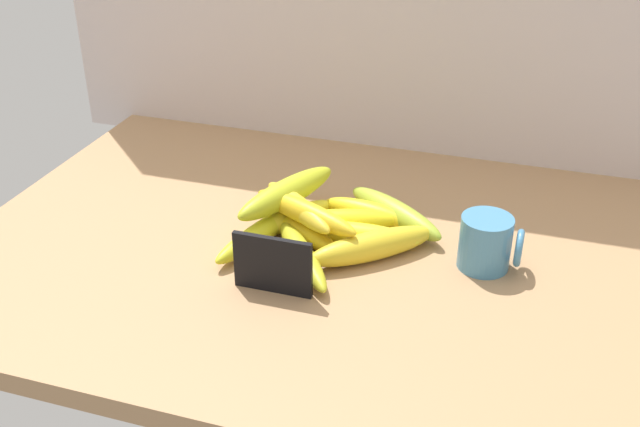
% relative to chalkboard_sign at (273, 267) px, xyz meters
% --- Properties ---
extents(counter_top, '(1.10, 0.76, 0.03)m').
position_rel_chalkboard_sign_xyz_m(counter_top, '(0.04, 0.13, -0.05)').
color(counter_top, '#AA8056').
rests_on(counter_top, ground).
extents(chalkboard_sign, '(0.11, 0.02, 0.08)m').
position_rel_chalkboard_sign_xyz_m(chalkboard_sign, '(0.00, 0.00, 0.00)').
color(chalkboard_sign, black).
rests_on(chalkboard_sign, counter_top).
extents(coffee_mug, '(0.09, 0.07, 0.08)m').
position_rel_chalkboard_sign_xyz_m(coffee_mug, '(0.27, 0.15, 0.00)').
color(coffee_mug, teal).
rests_on(coffee_mug, counter_top).
extents(banana_0, '(0.12, 0.16, 0.03)m').
position_rel_chalkboard_sign_xyz_m(banana_0, '(-0.04, 0.16, -0.02)').
color(banana_0, yellow).
rests_on(banana_0, counter_top).
extents(banana_1, '(0.19, 0.14, 0.04)m').
position_rel_chalkboard_sign_xyz_m(banana_1, '(0.12, 0.23, -0.02)').
color(banana_1, '#9DB330').
rests_on(banana_1, counter_top).
extents(banana_2, '(0.16, 0.11, 0.03)m').
position_rel_chalkboard_sign_xyz_m(banana_2, '(-0.01, 0.14, -0.02)').
color(banana_2, yellow).
rests_on(banana_2, counter_top).
extents(banana_3, '(0.19, 0.10, 0.04)m').
position_rel_chalkboard_sign_xyz_m(banana_3, '(0.05, 0.17, -0.02)').
color(banana_3, yellow).
rests_on(banana_3, counter_top).
extents(banana_4, '(0.16, 0.06, 0.04)m').
position_rel_chalkboard_sign_xyz_m(banana_4, '(0.08, 0.22, -0.02)').
color(banana_4, yellow).
rests_on(banana_4, counter_top).
extents(banana_5, '(0.14, 0.18, 0.03)m').
position_rel_chalkboard_sign_xyz_m(banana_5, '(0.01, 0.08, -0.02)').
color(banana_5, gold).
rests_on(banana_5, counter_top).
extents(banana_6, '(0.20, 0.06, 0.04)m').
position_rel_chalkboard_sign_xyz_m(banana_6, '(0.07, 0.14, -0.02)').
color(banana_6, yellow).
rests_on(banana_6, counter_top).
extents(banana_7, '(0.09, 0.20, 0.03)m').
position_rel_chalkboard_sign_xyz_m(banana_7, '(-0.06, 0.11, -0.02)').
color(banana_7, yellow).
rests_on(banana_7, counter_top).
extents(banana_8, '(0.18, 0.16, 0.04)m').
position_rel_chalkboard_sign_xyz_m(banana_8, '(0.11, 0.12, -0.02)').
color(banana_8, yellow).
rests_on(banana_8, counter_top).
extents(banana_9, '(0.19, 0.11, 0.03)m').
position_rel_chalkboard_sign_xyz_m(banana_9, '(0.00, 0.13, 0.01)').
color(banana_9, yellow).
rests_on(banana_9, banana_2).
extents(banana_10, '(0.16, 0.14, 0.03)m').
position_rel_chalkboard_sign_xyz_m(banana_10, '(-0.02, 0.15, 0.01)').
color(banana_10, yellow).
rests_on(banana_10, banana_2).
extents(banana_11, '(0.12, 0.21, 0.04)m').
position_rel_chalkboard_sign_xyz_m(banana_11, '(-0.04, 0.18, 0.02)').
color(banana_11, gold).
rests_on(banana_11, banana_0).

